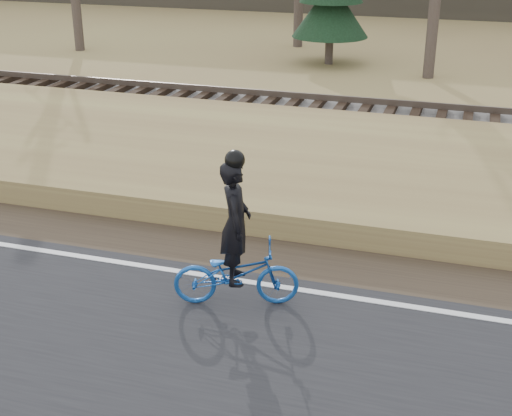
% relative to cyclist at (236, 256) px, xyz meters
% --- Properties ---
extents(ground, '(120.00, 120.00, 0.00)m').
position_rel_cyclist_xyz_m(ground, '(2.69, 0.39, -0.76)').
color(ground, '#9A8C4E').
rests_on(ground, ground).
extents(edge_line, '(120.00, 0.12, 0.01)m').
position_rel_cyclist_xyz_m(edge_line, '(2.69, 0.59, -0.70)').
color(edge_line, silver).
rests_on(edge_line, road).
extents(shoulder, '(120.00, 1.60, 0.04)m').
position_rel_cyclist_xyz_m(shoulder, '(2.69, 1.59, -0.74)').
color(shoulder, '#473A2B').
rests_on(shoulder, ground).
extents(embankment, '(120.00, 5.00, 0.44)m').
position_rel_cyclist_xyz_m(embankment, '(2.69, 4.59, -0.54)').
color(embankment, '#9A8C4E').
rests_on(embankment, ground).
extents(ballast, '(120.00, 3.00, 0.45)m').
position_rel_cyclist_xyz_m(ballast, '(2.69, 8.39, -0.54)').
color(ballast, slate).
rests_on(ballast, ground).
extents(railroad, '(120.00, 2.40, 0.29)m').
position_rel_cyclist_xyz_m(railroad, '(2.69, 8.39, -0.23)').
color(railroad, black).
rests_on(railroad, ballast).
extents(cyclist, '(1.78, 1.05, 2.18)m').
position_rel_cyclist_xyz_m(cyclist, '(0.00, 0.00, 0.00)').
color(cyclist, '#174DA0').
rests_on(cyclist, road).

